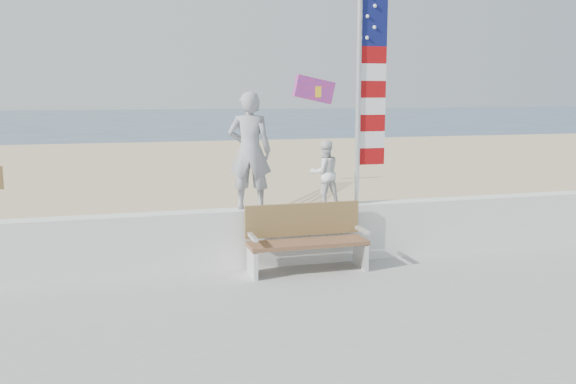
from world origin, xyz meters
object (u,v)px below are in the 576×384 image
child (325,173)px  bench (306,237)px  flag (366,83)px  adult (250,151)px

child → bench: 1.11m
flag → child: bearing=180.0°
adult → bench: (0.75, -0.45, -1.28)m
child → flag: 1.55m
child → bench: size_ratio=0.57×
flag → bench: bearing=-157.9°
bench → child: bearing=45.7°
adult → bench: bearing=167.7°
adult → child: 1.26m
adult → flag: size_ratio=0.51×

